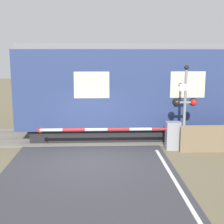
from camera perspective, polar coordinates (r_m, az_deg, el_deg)
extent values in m
plane|color=#6B6047|center=(11.64, -3.95, -8.71)|extent=(80.00, 80.00, 0.00)
cube|color=slate|center=(14.77, -3.60, -4.46)|extent=(36.00, 3.20, 0.03)
cube|color=#595451|center=(14.06, -3.67, -4.97)|extent=(36.00, 0.08, 0.10)
cube|color=#595451|center=(15.45, -3.55, -3.54)|extent=(36.00, 0.08, 0.10)
cube|color=black|center=(15.16, 11.91, -3.18)|extent=(13.46, 2.30, 0.60)
cube|color=navy|center=(14.82, 12.20, 4.42)|extent=(14.64, 2.70, 3.43)
cube|color=slate|center=(14.75, 12.48, 11.53)|extent=(14.34, 2.49, 0.24)
cube|color=beige|center=(13.49, 13.68, 4.88)|extent=(1.46, 0.02, 1.10)
cube|color=beige|center=(12.97, -3.74, 4.94)|extent=(1.46, 0.02, 1.10)
cube|color=gray|center=(12.93, 11.13, -4.27)|extent=(0.60, 0.44, 1.14)
cylinder|color=gray|center=(12.86, 11.18, -3.03)|extent=(0.16, 0.16, 0.18)
cylinder|color=red|center=(12.77, 9.22, -3.07)|extent=(0.89, 0.11, 0.11)
cylinder|color=white|center=(12.62, 5.24, -3.14)|extent=(0.89, 0.11, 0.11)
cylinder|color=red|center=(12.54, 1.18, -3.19)|extent=(0.89, 0.11, 0.11)
cylinder|color=white|center=(12.51, -2.92, -3.22)|extent=(0.89, 0.11, 0.11)
cylinder|color=red|center=(12.56, -7.00, -3.24)|extent=(0.89, 0.11, 0.11)
cylinder|color=white|center=(12.66, -11.04, -3.25)|extent=(0.89, 0.11, 0.11)
cylinder|color=red|center=(12.74, -13.04, -3.24)|extent=(0.20, 0.02, 0.20)
cylinder|color=gray|center=(12.41, 13.12, -0.02)|extent=(0.11, 0.11, 3.24)
cube|color=gray|center=(12.35, 13.19, 1.75)|extent=(0.78, 0.07, 0.07)
sphere|color=black|center=(12.21, 11.76, 1.72)|extent=(0.24, 0.24, 0.24)
sphere|color=red|center=(12.39, 14.73, 1.72)|extent=(0.24, 0.24, 0.24)
cylinder|color=black|center=(12.32, 11.64, 1.80)|extent=(0.30, 0.06, 0.30)
cylinder|color=black|center=(12.50, 14.58, 1.79)|extent=(0.30, 0.06, 0.30)
cube|color=white|center=(12.24, 13.36, 4.42)|extent=(0.49, 0.02, 0.26)
sphere|color=black|center=(12.22, 13.46, 7.92)|extent=(0.18, 0.18, 0.18)
cube|color=#726047|center=(13.07, 19.52, -4.63)|extent=(3.34, 0.06, 1.10)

